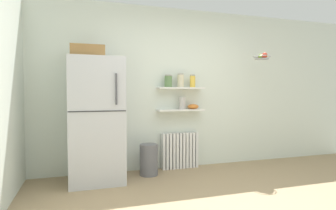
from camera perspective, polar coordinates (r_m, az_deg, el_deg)
ground_plane at (r=3.39m, az=9.53°, el=-18.73°), size 7.04×7.04×0.00m
back_wall at (r=4.60m, az=0.82°, el=3.37°), size 7.04×0.10×2.60m
refrigerator at (r=3.98m, az=-14.55°, el=-2.54°), size 0.73×0.75×1.85m
radiator at (r=4.60m, az=2.44°, el=-9.29°), size 0.61×0.12×0.58m
wall_shelf_lower at (r=4.49m, az=2.59°, el=-1.04°), size 0.76×0.22×0.02m
wall_shelf_upper at (r=4.48m, az=2.59°, el=3.49°), size 0.76×0.22×0.02m
storage_jar_0 at (r=4.42m, az=0.06°, el=4.92°), size 0.12×0.12×0.20m
storage_jar_1 at (r=4.49m, az=2.60°, el=5.04°), size 0.11×0.11×0.22m
storage_jar_2 at (r=4.56m, az=5.06°, el=4.90°), size 0.09×0.09×0.21m
vase at (r=4.49m, az=2.94°, el=0.37°), size 0.10×0.10×0.20m
shelf_bowl at (r=4.57m, az=5.17°, el=-0.32°), size 0.18×0.18×0.08m
trash_bin at (r=4.24m, az=-3.96°, el=-11.10°), size 0.27×0.27×0.46m
hanging_fruit_basket at (r=4.84m, az=18.81°, el=9.39°), size 0.28×0.28×0.10m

